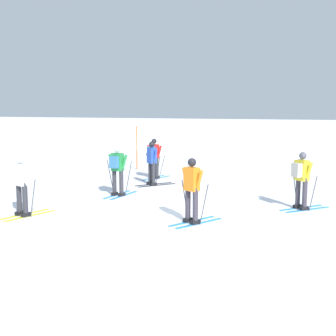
{
  "coord_description": "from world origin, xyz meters",
  "views": [
    {
      "loc": [
        4.79,
        -10.96,
        2.94
      ],
      "look_at": [
        -1.24,
        2.79,
        0.9
      ],
      "focal_mm": 46.41,
      "sensor_mm": 36.0,
      "label": 1
    }
  ],
  "objects_px": {
    "skier_white": "(22,184)",
    "skier_yellow": "(301,178)",
    "skier_red": "(154,156)",
    "skier_orange": "(192,189)",
    "skier_green": "(117,168)",
    "skier_blue": "(152,162)",
    "trail_marker_pole": "(137,148)"
  },
  "relations": [
    {
      "from": "skier_green",
      "to": "trail_marker_pole",
      "type": "bearing_deg",
      "value": 112.02
    },
    {
      "from": "skier_red",
      "to": "skier_white",
      "type": "xyz_separation_m",
      "value": [
        -0.51,
        -7.34,
        -0.04
      ]
    },
    {
      "from": "skier_blue",
      "to": "skier_orange",
      "type": "xyz_separation_m",
      "value": [
        3.41,
        -4.71,
        -0.0
      ]
    },
    {
      "from": "skier_blue",
      "to": "skier_red",
      "type": "height_order",
      "value": "same"
    },
    {
      "from": "skier_blue",
      "to": "skier_green",
      "type": "distance_m",
      "value": 2.39
    },
    {
      "from": "skier_green",
      "to": "trail_marker_pole",
      "type": "xyz_separation_m",
      "value": [
        -2.49,
        6.15,
        0.11
      ]
    },
    {
      "from": "skier_orange",
      "to": "skier_red",
      "type": "distance_m",
      "value": 7.39
    },
    {
      "from": "skier_yellow",
      "to": "skier_green",
      "type": "relative_size",
      "value": 1.0
    },
    {
      "from": "skier_orange",
      "to": "skier_green",
      "type": "relative_size",
      "value": 1.0
    },
    {
      "from": "skier_white",
      "to": "trail_marker_pole",
      "type": "xyz_separation_m",
      "value": [
        -1.51,
        9.63,
        0.15
      ]
    },
    {
      "from": "skier_orange",
      "to": "trail_marker_pole",
      "type": "bearing_deg",
      "value": 125.52
    },
    {
      "from": "skier_yellow",
      "to": "skier_red",
      "type": "relative_size",
      "value": 1.0
    },
    {
      "from": "trail_marker_pole",
      "to": "skier_blue",
      "type": "bearing_deg",
      "value": -54.99
    },
    {
      "from": "skier_yellow",
      "to": "skier_orange",
      "type": "bearing_deg",
      "value": -130.82
    },
    {
      "from": "trail_marker_pole",
      "to": "skier_red",
      "type": "bearing_deg",
      "value": -48.63
    },
    {
      "from": "skier_orange",
      "to": "skier_blue",
      "type": "bearing_deg",
      "value": 125.93
    },
    {
      "from": "skier_orange",
      "to": "skier_yellow",
      "type": "height_order",
      "value": "same"
    },
    {
      "from": "skier_blue",
      "to": "skier_yellow",
      "type": "height_order",
      "value": "same"
    },
    {
      "from": "skier_yellow",
      "to": "trail_marker_pole",
      "type": "bearing_deg",
      "value": 145.83
    },
    {
      "from": "skier_red",
      "to": "skier_white",
      "type": "relative_size",
      "value": 1.0
    },
    {
      "from": "skier_yellow",
      "to": "skier_white",
      "type": "distance_m",
      "value": 7.95
    },
    {
      "from": "skier_yellow",
      "to": "trail_marker_pole",
      "type": "xyz_separation_m",
      "value": [
        -8.43,
        5.72,
        0.11
      ]
    },
    {
      "from": "skier_yellow",
      "to": "skier_green",
      "type": "distance_m",
      "value": 5.96
    },
    {
      "from": "skier_orange",
      "to": "skier_red",
      "type": "height_order",
      "value": "same"
    },
    {
      "from": "skier_yellow",
      "to": "trail_marker_pole",
      "type": "distance_m",
      "value": 10.19
    },
    {
      "from": "skier_white",
      "to": "skier_yellow",
      "type": "bearing_deg",
      "value": 29.45
    },
    {
      "from": "skier_blue",
      "to": "skier_green",
      "type": "height_order",
      "value": "same"
    },
    {
      "from": "skier_orange",
      "to": "skier_green",
      "type": "xyz_separation_m",
      "value": [
        -3.56,
        2.33,
        0.04
      ]
    },
    {
      "from": "skier_orange",
      "to": "skier_red",
      "type": "xyz_separation_m",
      "value": [
        -4.04,
        6.19,
        0.04
      ]
    },
    {
      "from": "skier_white",
      "to": "trail_marker_pole",
      "type": "distance_m",
      "value": 9.75
    },
    {
      "from": "skier_blue",
      "to": "skier_orange",
      "type": "bearing_deg",
      "value": -54.07
    },
    {
      "from": "skier_orange",
      "to": "trail_marker_pole",
      "type": "relative_size",
      "value": 0.81
    }
  ]
}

